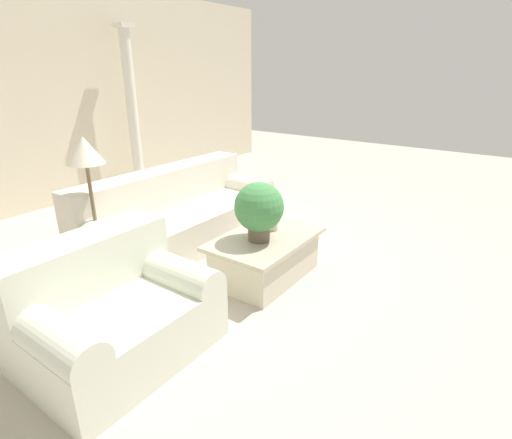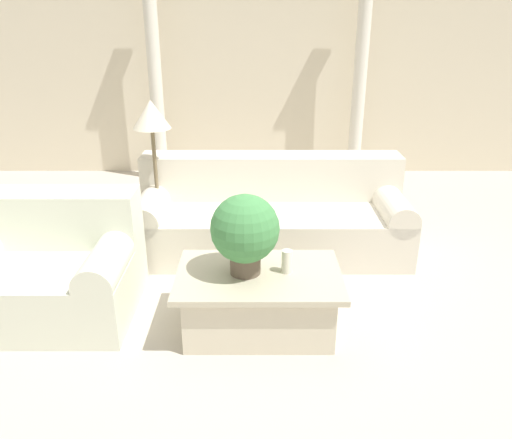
# 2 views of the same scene
# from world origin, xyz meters

# --- Properties ---
(ground_plane) EXTENTS (16.00, 16.00, 0.00)m
(ground_plane) POSITION_xyz_m (0.00, 0.00, 0.00)
(ground_plane) COLOR #BCB2A3
(wall_back) EXTENTS (10.00, 0.06, 3.20)m
(wall_back) POSITION_xyz_m (0.00, 3.39, 1.60)
(wall_back) COLOR beige
(wall_back) RESTS_ON ground_plane
(sofa_long) EXTENTS (2.49, 0.98, 0.86)m
(sofa_long) POSITION_xyz_m (0.05, 0.81, 0.34)
(sofa_long) COLOR beige
(sofa_long) RESTS_ON ground_plane
(loveseat) EXTENTS (1.27, 0.98, 0.86)m
(loveseat) POSITION_xyz_m (-1.66, -0.26, 0.35)
(loveseat) COLOR silver
(loveseat) RESTS_ON ground_plane
(coffee_table) EXTENTS (1.15, 0.75, 0.44)m
(coffee_table) POSITION_xyz_m (-0.08, -0.53, 0.22)
(coffee_table) COLOR beige
(coffee_table) RESTS_ON ground_plane
(potted_plant) EXTENTS (0.47, 0.47, 0.57)m
(potted_plant) POSITION_xyz_m (-0.17, -0.52, 0.76)
(potted_plant) COLOR brown
(potted_plant) RESTS_ON coffee_table
(pillar_candle) EXTENTS (0.07, 0.07, 0.17)m
(pillar_candle) POSITION_xyz_m (0.11, -0.51, 0.52)
(pillar_candle) COLOR silver
(pillar_candle) RESTS_ON coffee_table
(floor_lamp) EXTENTS (0.34, 0.34, 1.41)m
(floor_lamp) POSITION_xyz_m (-1.03, 0.83, 1.19)
(floor_lamp) COLOR brown
(floor_lamp) RESTS_ON ground_plane
(column_left) EXTENTS (0.24, 0.24, 2.62)m
(column_left) POSITION_xyz_m (-1.40, 3.02, 1.34)
(column_left) COLOR silver
(column_left) RESTS_ON ground_plane
(column_right) EXTENTS (0.24, 0.24, 2.62)m
(column_right) POSITION_xyz_m (1.23, 3.02, 1.34)
(column_right) COLOR silver
(column_right) RESTS_ON ground_plane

